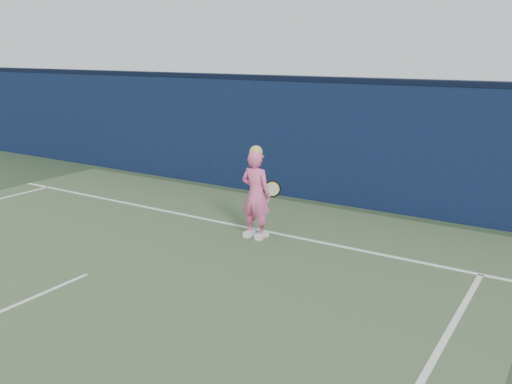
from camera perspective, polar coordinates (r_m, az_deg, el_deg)
The scene contains 6 objects.
ground at distance 7.69m, azimuth -23.07°, elevation -10.57°, with size 80.00×80.00×0.00m, color #2C4027.
backstop_wall at distance 12.03m, azimuth 2.37°, elevation 5.73°, with size 24.00×0.40×2.50m, color black.
wall_cap at distance 11.90m, azimuth 2.44°, elevation 11.92°, with size 24.00×0.42×0.10m, color black.
player at distance 9.14m, azimuth 0.00°, elevation -0.23°, with size 0.56×0.38×1.60m.
racket at distance 9.53m, azimuth 1.57°, elevation 0.30°, with size 0.57×0.19×0.31m.
court_lines at distance 7.53m, azimuth -25.15°, elevation -11.26°, with size 11.00×12.04×0.01m.
Camera 1 is at (5.90, -3.82, 3.14)m, focal length 38.00 mm.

